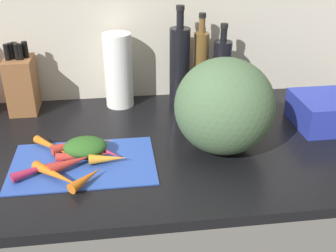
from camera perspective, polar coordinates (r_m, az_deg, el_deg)
ground_plane at (r=133.29cm, az=-3.15°, el=-2.65°), size 170.00×80.00×3.00cm
wall_back at (r=158.09cm, az=-4.65°, el=14.38°), size 170.00×3.00×60.00cm
cutting_board at (r=122.86cm, az=-11.48°, el=-4.97°), size 40.99×26.49×0.80cm
carrot_0 at (r=120.04cm, az=-8.19°, el=-4.43°), size 10.73×3.41×3.00cm
carrot_1 at (r=129.81cm, az=-15.44°, el=-2.76°), size 12.89×13.08×2.46cm
carrot_2 at (r=112.62cm, az=-11.11°, el=-7.03°), size 9.43×10.49×2.93cm
carrot_3 at (r=120.29cm, az=-16.93°, el=-5.48°), size 15.39×10.51×2.59cm
carrot_4 at (r=119.68cm, az=-13.15°, el=-4.91°), size 12.82×9.10×3.42cm
carrot_5 at (r=124.98cm, az=-9.15°, el=-3.14°), size 13.79×13.28×3.04cm
carrot_6 at (r=128.64cm, az=-12.56°, el=-2.47°), size 14.27×8.84×3.31cm
carrot_7 at (r=129.64cm, az=-9.95°, el=-2.20°), size 11.40×3.25×2.37cm
carrot_8 at (r=115.85cm, az=-15.00°, el=-6.48°), size 14.25×13.42×2.85cm
carrot_9 at (r=122.91cm, az=-11.35°, el=-3.97°), size 16.09×3.33×2.78cm
carrot_greens_pile at (r=124.61cm, az=-11.25°, el=-2.82°), size 12.60×9.69×5.33cm
winter_squash at (r=122.82cm, az=7.68°, el=2.68°), size 29.33×28.69×28.53cm
knife_block at (r=157.81cm, az=-19.33°, el=5.49°), size 9.47×12.98×25.25cm
paper_towel_roll at (r=153.74cm, az=-6.78°, el=7.52°), size 10.13×10.13×27.10cm
bottle_0 at (r=153.19cm, az=1.59°, el=8.21°), size 7.38×7.38×36.53cm
bottle_1 at (r=157.59cm, az=4.47°, el=8.20°), size 5.69×5.69×33.16cm
bottle_2 at (r=156.87cm, az=7.32°, el=7.42°), size 6.67×6.67×29.97cm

